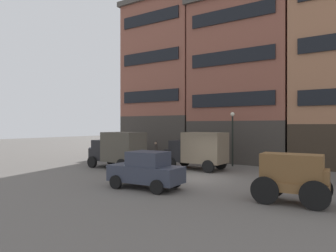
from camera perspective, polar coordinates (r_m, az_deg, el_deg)
ground_plane at (r=18.31m, az=4.89°, el=-9.68°), size 120.00×120.00×0.00m
building_far_left at (r=32.06m, az=0.30°, el=8.59°), size 8.06×7.21×15.58m
building_center_left at (r=28.39m, az=14.19°, el=8.22°), size 8.77×7.21×14.15m
cargo_wagon at (r=13.31m, az=22.24°, el=-8.42°), size 2.97×1.65×1.98m
delivery_truck_near at (r=21.73m, az=5.52°, el=-4.34°), size 4.39×2.21×2.62m
delivery_truck_far at (r=22.66m, az=-9.36°, el=-4.16°), size 4.40×2.25×2.62m
sedan_light at (r=15.31m, az=-4.08°, el=-8.16°), size 3.77×2.01×1.83m
sedan_parked_curb at (r=27.76m, az=-10.50°, el=-4.42°), size 3.86×2.19×1.83m
pedestrian_officer at (r=26.33m, az=-2.29°, el=-4.52°), size 0.36×0.36×1.79m
streetlamp_curbside at (r=23.76m, az=11.92°, el=-0.95°), size 0.32×0.32×4.12m
fire_hydrant_curbside at (r=25.38m, az=4.60°, el=-5.95°), size 0.24×0.24×0.83m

